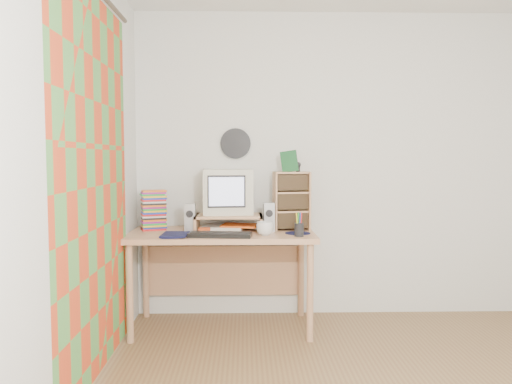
{
  "coord_description": "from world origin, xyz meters",
  "views": [
    {
      "loc": [
        -0.85,
        -2.39,
        1.32
      ],
      "look_at": [
        -0.77,
        1.33,
        1.06
      ],
      "focal_mm": 35.0,
      "sensor_mm": 36.0,
      "label": 1
    }
  ],
  "objects_px": {
    "desk": "(222,248)",
    "mug": "(265,229)",
    "dvd_stack": "(153,214)",
    "diary": "(162,233)",
    "crt_monitor": "(227,192)",
    "cd_rack": "(291,201)",
    "keyboard": "(220,235)"
  },
  "relations": [
    {
      "from": "desk",
      "to": "mug",
      "type": "relative_size",
      "value": 11.13
    },
    {
      "from": "dvd_stack",
      "to": "cd_rack",
      "type": "height_order",
      "value": "cd_rack"
    },
    {
      "from": "mug",
      "to": "dvd_stack",
      "type": "bearing_deg",
      "value": 160.88
    },
    {
      "from": "desk",
      "to": "diary",
      "type": "bearing_deg",
      "value": -147.25
    },
    {
      "from": "cd_rack",
      "to": "keyboard",
      "type": "bearing_deg",
      "value": -155.01
    },
    {
      "from": "crt_monitor",
      "to": "keyboard",
      "type": "height_order",
      "value": "crt_monitor"
    },
    {
      "from": "mug",
      "to": "diary",
      "type": "distance_m",
      "value": 0.74
    },
    {
      "from": "dvd_stack",
      "to": "cd_rack",
      "type": "bearing_deg",
      "value": -20.08
    },
    {
      "from": "crt_monitor",
      "to": "dvd_stack",
      "type": "bearing_deg",
      "value": 176.46
    },
    {
      "from": "crt_monitor",
      "to": "diary",
      "type": "distance_m",
      "value": 0.64
    },
    {
      "from": "keyboard",
      "to": "cd_rack",
      "type": "bearing_deg",
      "value": 38.9
    },
    {
      "from": "cd_rack",
      "to": "mug",
      "type": "height_order",
      "value": "cd_rack"
    },
    {
      "from": "dvd_stack",
      "to": "cd_rack",
      "type": "distance_m",
      "value": 1.08
    },
    {
      "from": "keyboard",
      "to": "mug",
      "type": "distance_m",
      "value": 0.33
    },
    {
      "from": "desk",
      "to": "diary",
      "type": "height_order",
      "value": "diary"
    },
    {
      "from": "dvd_stack",
      "to": "diary",
      "type": "height_order",
      "value": "dvd_stack"
    },
    {
      "from": "mug",
      "to": "diary",
      "type": "relative_size",
      "value": 0.55
    },
    {
      "from": "crt_monitor",
      "to": "keyboard",
      "type": "relative_size",
      "value": 0.83
    },
    {
      "from": "keyboard",
      "to": "diary",
      "type": "xyz_separation_m",
      "value": [
        -0.42,
        0.04,
        0.01
      ]
    },
    {
      "from": "cd_rack",
      "to": "crt_monitor",
      "type": "bearing_deg",
      "value": 166.8
    },
    {
      "from": "mug",
      "to": "keyboard",
      "type": "bearing_deg",
      "value": -168.96
    },
    {
      "from": "dvd_stack",
      "to": "diary",
      "type": "relative_size",
      "value": 1.13
    },
    {
      "from": "crt_monitor",
      "to": "keyboard",
      "type": "bearing_deg",
      "value": -102.13
    },
    {
      "from": "mug",
      "to": "diary",
      "type": "bearing_deg",
      "value": -177.99
    },
    {
      "from": "desk",
      "to": "dvd_stack",
      "type": "relative_size",
      "value": 5.48
    },
    {
      "from": "crt_monitor",
      "to": "cd_rack",
      "type": "distance_m",
      "value": 0.51
    },
    {
      "from": "dvd_stack",
      "to": "mug",
      "type": "xyz_separation_m",
      "value": [
        0.86,
        -0.3,
        -0.08
      ]
    },
    {
      "from": "desk",
      "to": "keyboard",
      "type": "bearing_deg",
      "value": -90.05
    },
    {
      "from": "crt_monitor",
      "to": "keyboard",
      "type": "xyz_separation_m",
      "value": [
        -0.04,
        -0.39,
        -0.28
      ]
    },
    {
      "from": "desk",
      "to": "crt_monitor",
      "type": "xyz_separation_m",
      "value": [
        0.04,
        0.09,
        0.43
      ]
    },
    {
      "from": "mug",
      "to": "crt_monitor",
      "type": "bearing_deg",
      "value": 130.85
    },
    {
      "from": "keyboard",
      "to": "diary",
      "type": "height_order",
      "value": "diary"
    }
  ]
}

